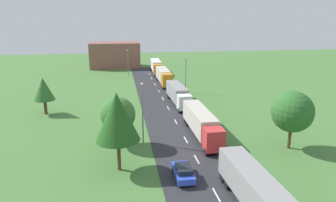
# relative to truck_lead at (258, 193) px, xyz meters

# --- Properties ---
(road) EXTENTS (10.00, 140.00, 0.06)m
(road) POSITION_rel_truck_lead_xyz_m (-2.55, 11.71, -2.05)
(road) COLOR #2B2B30
(road) RESTS_ON ground
(lane_marking_centre) EXTENTS (0.16, 123.60, 0.01)m
(lane_marking_centre) POSITION_rel_truck_lead_xyz_m (-2.55, 8.27, -2.02)
(lane_marking_centre) COLOR white
(lane_marking_centre) RESTS_ON road
(truck_lead) EXTENTS (2.76, 13.65, 3.51)m
(truck_lead) POSITION_rel_truck_lead_xyz_m (0.00, 0.00, 0.00)
(truck_lead) COLOR yellow
(truck_lead) RESTS_ON road
(truck_second) EXTENTS (2.53, 13.74, 3.65)m
(truck_second) POSITION_rel_truck_lead_xyz_m (-0.09, 18.52, 0.07)
(truck_second) COLOR red
(truck_second) RESTS_ON road
(truck_third) EXTENTS (2.81, 12.77, 3.58)m
(truck_third) POSITION_rel_truck_lead_xyz_m (-0.16, 35.76, 0.03)
(truck_third) COLOR white
(truck_third) RESTS_ON road
(truck_fourth) EXTENTS (2.55, 13.22, 3.62)m
(truck_fourth) POSITION_rel_truck_lead_xyz_m (-0.24, 54.76, 0.08)
(truck_fourth) COLOR orange
(truck_fourth) RESTS_ON road
(truck_fifth) EXTENTS (2.77, 12.73, 3.76)m
(truck_fifth) POSITION_rel_truck_lead_xyz_m (-0.23, 71.04, 0.12)
(truck_fifth) COLOR orange
(truck_fifth) RESTS_ON road
(car_second) EXTENTS (1.89, 4.25, 1.51)m
(car_second) POSITION_rel_truck_lead_xyz_m (-5.10, 7.00, -1.23)
(car_second) COLOR blue
(car_second) RESTS_ON road
(lamppost_second) EXTENTS (0.36, 0.36, 8.43)m
(lamppost_second) POSITION_rel_truck_lead_xyz_m (-8.52, 17.44, 2.61)
(lamppost_second) COLOR slate
(lamppost_second) RESTS_ON ground
(lamppost_third) EXTENTS (0.36, 0.36, 8.13)m
(lamppost_third) POSITION_rel_truck_lead_xyz_m (3.30, 44.75, 2.46)
(lamppost_third) COLOR slate
(lamppost_third) RESTS_ON ground
(lamppost_fourth) EXTENTS (0.36, 0.36, 7.72)m
(lamppost_fourth) POSITION_rel_truck_lead_xyz_m (-8.85, 67.02, 2.25)
(lamppost_fourth) COLOR slate
(lamppost_fourth) RESTS_ON ground
(tree_oak) EXTENTS (4.64, 4.64, 6.63)m
(tree_oak) POSITION_rel_truck_lead_xyz_m (-11.79, 17.26, 2.21)
(tree_oak) COLOR #513823
(tree_oak) RESTS_ON ground
(tree_birch) EXTENTS (4.91, 4.91, 9.01)m
(tree_birch) POSITION_rel_truck_lead_xyz_m (-11.80, 10.20, 4.20)
(tree_birch) COLOR #513823
(tree_birch) RESTS_ON ground
(tree_maple) EXTENTS (5.33, 5.33, 7.68)m
(tree_maple) POSITION_rel_truck_lead_xyz_m (10.28, 12.68, 2.92)
(tree_maple) COLOR #513823
(tree_maple) RESTS_ON ground
(tree_pine) EXTENTS (3.64, 3.64, 6.55)m
(tree_pine) POSITION_rel_truck_lead_xyz_m (-24.61, 33.21, 2.42)
(tree_pine) COLOR #513823
(tree_pine) RESTS_ON ground
(distant_building) EXTENTS (16.47, 10.21, 8.38)m
(distant_building) POSITION_rel_truck_lead_xyz_m (-12.66, 84.47, 2.11)
(distant_building) COLOR brown
(distant_building) RESTS_ON ground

